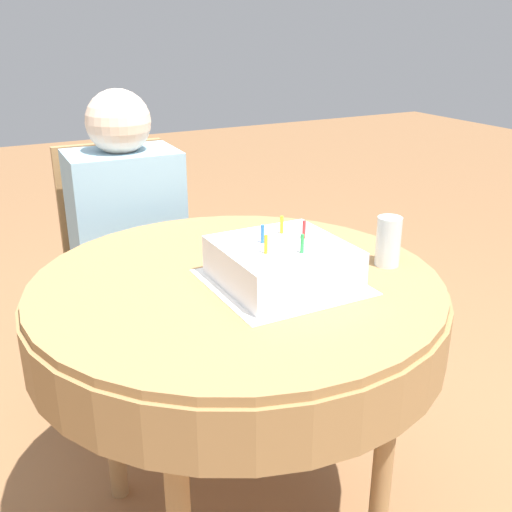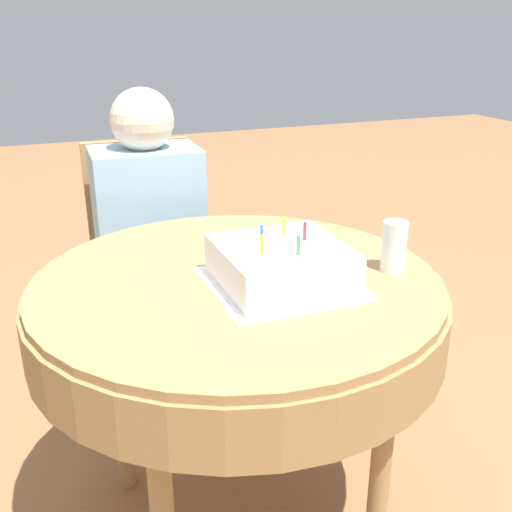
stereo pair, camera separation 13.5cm
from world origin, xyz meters
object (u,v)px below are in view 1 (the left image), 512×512
(birthday_cake, at_px, (282,263))
(drinking_glass, at_px, (388,241))
(person, at_px, (128,224))
(chair, at_px, (125,265))

(birthday_cake, xyz_separation_m, drinking_glass, (0.28, -0.03, 0.01))
(person, bearing_deg, drinking_glass, -60.72)
(chair, relative_size, person, 0.82)
(chair, distance_m, drinking_glass, 1.05)
(birthday_cake, distance_m, drinking_glass, 0.28)
(chair, xyz_separation_m, person, (-0.00, -0.10, 0.18))
(chair, xyz_separation_m, drinking_glass, (0.41, -0.91, 0.32))
(chair, height_order, drinking_glass, chair)
(drinking_glass, bearing_deg, chair, 114.25)
(person, height_order, drinking_glass, person)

